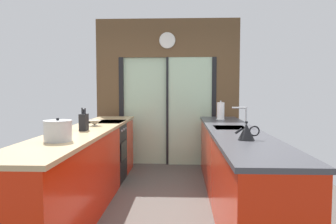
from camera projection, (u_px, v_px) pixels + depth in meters
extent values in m
cube|color=#4C4742|center=(161.00, 196.00, 4.28)|extent=(5.04, 7.60, 0.02)
cube|color=brown|center=(167.00, 38.00, 5.91)|extent=(2.64, 0.08, 0.70)
cube|color=#B2D1AD|center=(145.00, 111.00, 6.05)|extent=(0.80, 0.02, 2.00)
cube|color=#B2D1AD|center=(190.00, 111.00, 5.97)|extent=(0.80, 0.02, 2.00)
cube|color=black|center=(122.00, 111.00, 6.04)|extent=(0.08, 0.10, 2.00)
cube|color=black|center=(214.00, 111.00, 5.97)|extent=(0.08, 0.10, 2.00)
cube|color=black|center=(167.00, 111.00, 6.01)|extent=(0.04, 0.10, 2.00)
cube|color=brown|center=(109.00, 111.00, 6.05)|extent=(0.42, 0.08, 2.00)
cube|color=brown|center=(227.00, 111.00, 5.96)|extent=(0.42, 0.08, 2.00)
cylinder|color=white|center=(167.00, 40.00, 5.86)|extent=(0.28, 0.03, 0.28)
torus|color=beige|center=(167.00, 40.00, 5.86)|extent=(0.30, 0.02, 0.30)
cube|color=red|center=(69.00, 182.00, 3.37)|extent=(0.58, 2.55, 0.88)
cube|color=red|center=(114.00, 145.00, 5.56)|extent=(0.58, 0.65, 0.88)
cube|color=tan|center=(86.00, 131.00, 3.96)|extent=(0.62, 3.80, 0.04)
cube|color=red|center=(234.00, 169.00, 3.91)|extent=(0.58, 3.80, 0.88)
cube|color=#3D3D42|center=(235.00, 131.00, 3.88)|extent=(0.62, 3.80, 0.04)
cube|color=#B7BABC|center=(230.00, 129.00, 4.13)|extent=(0.40, 0.48, 0.05)
cylinder|color=#B7BABC|center=(246.00, 117.00, 4.11)|extent=(0.02, 0.02, 0.26)
cylinder|color=#B7BABC|center=(239.00, 108.00, 4.11)|extent=(0.18, 0.02, 0.02)
cube|color=black|center=(105.00, 152.00, 4.94)|extent=(0.58, 0.60, 0.88)
cube|color=black|center=(124.00, 150.00, 4.92)|extent=(0.01, 0.48, 0.28)
cube|color=black|center=(105.00, 122.00, 4.91)|extent=(0.58, 0.60, 0.03)
cylinder|color=#B7BABC|center=(122.00, 131.00, 4.72)|extent=(0.02, 0.04, 0.04)
cylinder|color=#B7BABC|center=(124.00, 129.00, 4.90)|extent=(0.02, 0.04, 0.04)
cylinder|color=#B7BABC|center=(126.00, 128.00, 5.08)|extent=(0.02, 0.04, 0.04)
cylinder|color=gray|center=(95.00, 126.00, 4.28)|extent=(0.08, 0.08, 0.01)
cone|color=gray|center=(95.00, 123.00, 4.28)|extent=(0.18, 0.18, 0.07)
cube|color=black|center=(84.00, 122.00, 3.80)|extent=(0.08, 0.14, 0.20)
cylinder|color=black|center=(82.00, 111.00, 3.80)|extent=(0.02, 0.02, 0.08)
cylinder|color=black|center=(84.00, 112.00, 3.80)|extent=(0.02, 0.02, 0.06)
cylinder|color=black|center=(85.00, 112.00, 3.79)|extent=(0.02, 0.02, 0.08)
cylinder|color=#B7BABC|center=(58.00, 131.00, 3.01)|extent=(0.26, 0.26, 0.19)
cylinder|color=#B7BABC|center=(58.00, 121.00, 3.00)|extent=(0.26, 0.26, 0.01)
sphere|color=black|center=(58.00, 119.00, 3.00)|extent=(0.03, 0.03, 0.03)
cone|color=black|center=(246.00, 132.00, 3.09)|extent=(0.16, 0.16, 0.16)
sphere|color=black|center=(246.00, 122.00, 3.09)|extent=(0.03, 0.03, 0.03)
cylinder|color=black|center=(239.00, 131.00, 3.10)|extent=(0.08, 0.02, 0.07)
torus|color=black|center=(254.00, 131.00, 3.09)|extent=(0.10, 0.01, 0.10)
cylinder|color=#B23D2D|center=(219.00, 113.00, 5.40)|extent=(0.07, 0.07, 0.19)
cylinder|color=#B23D2D|center=(219.00, 106.00, 5.39)|extent=(0.03, 0.03, 0.04)
cylinder|color=black|center=(219.00, 105.00, 5.39)|extent=(0.04, 0.04, 0.01)
cylinder|color=#B7BABC|center=(220.00, 119.00, 5.16)|extent=(0.14, 0.14, 0.01)
cylinder|color=white|center=(221.00, 111.00, 5.15)|extent=(0.12, 0.12, 0.27)
sphere|color=#B7BABC|center=(221.00, 101.00, 5.14)|extent=(0.03, 0.03, 0.03)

